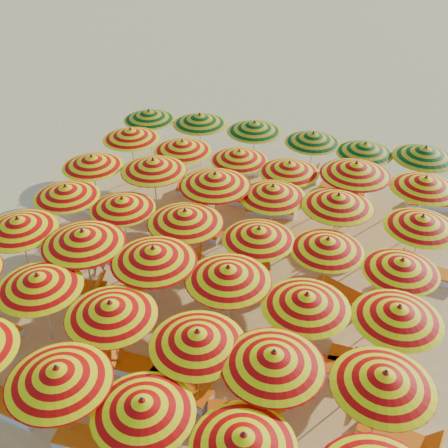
% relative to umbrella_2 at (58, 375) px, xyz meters
% --- Properties ---
extents(ground, '(120.00, 120.00, 0.00)m').
position_rel_umbrella_2_xyz_m(ground, '(0.99, 6.31, -2.07)').
color(ground, '#ECCB68').
rests_on(ground, ground).
extents(umbrella_2, '(2.77, 2.77, 2.35)m').
position_rel_umbrella_2_xyz_m(umbrella_2, '(0.00, 0.00, 0.00)').
color(umbrella_2, silver).
rests_on(umbrella_2, ground).
extents(umbrella_3, '(2.36, 2.36, 2.20)m').
position_rel_umbrella_2_xyz_m(umbrella_3, '(1.90, 0.01, -0.13)').
color(umbrella_3, silver).
rests_on(umbrella_3, ground).
extents(umbrella_4, '(2.11, 2.11, 2.16)m').
position_rel_umbrella_2_xyz_m(umbrella_4, '(3.96, 0.02, -0.16)').
color(umbrella_4, silver).
rests_on(umbrella_4, ground).
extents(umbrella_7, '(2.81, 2.81, 2.30)m').
position_rel_umbrella_2_xyz_m(umbrella_7, '(-2.17, 2.31, -0.05)').
color(umbrella_7, silver).
rests_on(umbrella_7, ground).
extents(umbrella_8, '(2.89, 2.89, 2.32)m').
position_rel_umbrella_2_xyz_m(umbrella_8, '(0.00, 2.07, -0.03)').
color(umbrella_8, silver).
rests_on(umbrella_8, ground).
extents(umbrella_9, '(2.22, 2.22, 2.31)m').
position_rel_umbrella_2_xyz_m(umbrella_9, '(2.23, 1.96, -0.03)').
color(umbrella_9, silver).
rests_on(umbrella_9, ground).
extents(umbrella_10, '(2.85, 2.85, 2.37)m').
position_rel_umbrella_2_xyz_m(umbrella_10, '(3.95, 1.94, 0.02)').
color(umbrella_10, silver).
rests_on(umbrella_10, ground).
extents(umbrella_11, '(2.62, 2.62, 2.31)m').
position_rel_umbrella_2_xyz_m(umbrella_11, '(6.17, 2.26, -0.04)').
color(umbrella_11, silver).
rests_on(umbrella_11, ground).
extents(umbrella_12, '(2.76, 2.76, 2.31)m').
position_rel_umbrella_2_xyz_m(umbrella_12, '(-4.17, 4.15, -0.03)').
color(umbrella_12, silver).
rests_on(umbrella_12, ground).
extents(umbrella_13, '(2.80, 2.80, 2.42)m').
position_rel_umbrella_2_xyz_m(umbrella_13, '(-2.05, 4.15, 0.07)').
color(umbrella_13, silver).
rests_on(umbrella_13, ground).
extents(umbrella_14, '(2.61, 2.61, 2.41)m').
position_rel_umbrella_2_xyz_m(umbrella_14, '(0.05, 4.17, 0.05)').
color(umbrella_14, silver).
rests_on(umbrella_14, ground).
extents(umbrella_15, '(2.23, 2.23, 2.34)m').
position_rel_umbrella_2_xyz_m(umbrella_15, '(2.09, 4.21, -0.01)').
color(umbrella_15, silver).
rests_on(umbrella_15, ground).
extents(umbrella_16, '(2.82, 2.82, 2.27)m').
position_rel_umbrella_2_xyz_m(umbrella_16, '(4.14, 4.01, -0.07)').
color(umbrella_16, silver).
rests_on(umbrella_16, ground).
extents(umbrella_17, '(2.42, 2.42, 2.25)m').
position_rel_umbrella_2_xyz_m(umbrella_17, '(6.21, 4.37, -0.08)').
color(umbrella_17, silver).
rests_on(umbrella_17, ground).
extents(umbrella_18, '(2.60, 2.60, 2.18)m').
position_rel_umbrella_2_xyz_m(umbrella_18, '(-4.07, 6.30, -0.14)').
color(umbrella_18, silver).
rests_on(umbrella_18, ground).
extents(umbrella_19, '(2.17, 2.17, 2.12)m').
position_rel_umbrella_2_xyz_m(umbrella_19, '(-2.14, 6.38, -0.20)').
color(umbrella_19, silver).
rests_on(umbrella_19, ground).
extents(umbrella_20, '(2.29, 2.29, 2.35)m').
position_rel_umbrella_2_xyz_m(umbrella_20, '(0.06, 6.14, 0.00)').
color(umbrella_20, silver).
rests_on(umbrella_20, ground).
extents(umbrella_21, '(2.64, 2.64, 2.18)m').
position_rel_umbrella_2_xyz_m(umbrella_21, '(2.23, 6.28, -0.14)').
color(umbrella_21, silver).
rests_on(umbrella_21, ground).
extents(umbrella_22, '(2.24, 2.24, 2.16)m').
position_rel_umbrella_2_xyz_m(umbrella_22, '(4.11, 6.50, -0.16)').
color(umbrella_22, silver).
rests_on(umbrella_22, ground).
extents(umbrella_23, '(2.21, 2.21, 2.14)m').
position_rel_umbrella_2_xyz_m(umbrella_23, '(6.09, 6.31, -0.18)').
color(umbrella_23, silver).
rests_on(umbrella_23, ground).
extents(umbrella_24, '(2.39, 2.39, 2.20)m').
position_rel_umbrella_2_xyz_m(umbrella_24, '(-4.35, 8.26, -0.13)').
color(umbrella_24, silver).
rests_on(umbrella_24, ground).
extents(umbrella_25, '(2.64, 2.64, 2.35)m').
position_rel_umbrella_2_xyz_m(umbrella_25, '(-2.17, 8.54, -0.00)').
color(umbrella_25, silver).
rests_on(umbrella_25, ground).
extents(umbrella_26, '(2.95, 2.95, 2.44)m').
position_rel_umbrella_2_xyz_m(umbrella_26, '(0.13, 8.27, 0.08)').
color(umbrella_26, silver).
rests_on(umbrella_26, ground).
extents(umbrella_27, '(2.64, 2.64, 2.25)m').
position_rel_umbrella_2_xyz_m(umbrella_27, '(1.96, 8.51, -0.09)').
color(umbrella_27, silver).
rests_on(umbrella_27, ground).
extents(umbrella_28, '(2.27, 2.27, 2.32)m').
position_rel_umbrella_2_xyz_m(umbrella_28, '(3.96, 8.58, -0.02)').
color(umbrella_28, silver).
rests_on(umbrella_28, ground).
extents(umbrella_29, '(2.32, 2.32, 2.24)m').
position_rel_umbrella_2_xyz_m(umbrella_29, '(6.40, 8.42, -0.09)').
color(umbrella_29, silver).
rests_on(umbrella_29, ground).
extents(umbrella_30, '(2.66, 2.66, 2.23)m').
position_rel_umbrella_2_xyz_m(umbrella_30, '(-4.12, 10.54, -0.10)').
color(umbrella_30, silver).
rests_on(umbrella_30, ground).
extents(umbrella_31, '(2.37, 2.37, 2.20)m').
position_rel_umbrella_2_xyz_m(umbrella_31, '(-1.97, 10.41, -0.13)').
color(umbrella_31, silver).
rests_on(umbrella_31, ground).
extents(umbrella_32, '(2.20, 2.20, 2.13)m').
position_rel_umbrella_2_xyz_m(umbrella_32, '(0.13, 10.53, -0.19)').
color(umbrella_32, silver).
rests_on(umbrella_32, ground).
extents(umbrella_33, '(2.46, 2.46, 2.16)m').
position_rel_umbrella_2_xyz_m(umbrella_33, '(2.00, 10.30, -0.17)').
color(umbrella_33, silver).
rests_on(umbrella_33, ground).
extents(umbrella_34, '(2.33, 2.33, 2.44)m').
position_rel_umbrella_2_xyz_m(umbrella_34, '(4.14, 10.53, 0.08)').
color(umbrella_34, silver).
rests_on(umbrella_34, ground).
extents(umbrella_35, '(2.38, 2.38, 2.29)m').
position_rel_umbrella_2_xyz_m(umbrella_35, '(6.31, 10.64, -0.05)').
color(umbrella_35, silver).
rests_on(umbrella_35, ground).
extents(umbrella_36, '(2.10, 2.10, 2.16)m').
position_rel_umbrella_2_xyz_m(umbrella_36, '(-4.35, 12.45, -0.16)').
color(umbrella_36, silver).
rests_on(umbrella_36, ground).
extents(umbrella_37, '(2.75, 2.75, 2.25)m').
position_rel_umbrella_2_xyz_m(umbrella_37, '(-2.24, 12.63, -0.08)').
color(umbrella_37, silver).
rests_on(umbrella_37, ground).
extents(umbrella_38, '(2.65, 2.65, 2.23)m').
position_rel_umbrella_2_xyz_m(umbrella_38, '(-0.06, 12.77, -0.11)').
color(umbrella_38, silver).
rests_on(umbrella_38, ground).
extents(umbrella_39, '(2.64, 2.64, 2.18)m').
position_rel_umbrella_2_xyz_m(umbrella_39, '(2.22, 12.73, -0.15)').
color(umbrella_39, silver).
rests_on(umbrella_39, ground).
extents(umbrella_40, '(2.61, 2.61, 2.17)m').
position_rel_umbrella_2_xyz_m(umbrella_40, '(4.13, 12.60, -0.16)').
color(umbrella_40, silver).
rests_on(umbrella_40, ground).
extents(umbrella_41, '(2.61, 2.61, 2.31)m').
position_rel_umbrella_2_xyz_m(umbrella_41, '(6.14, 12.75, -0.03)').
color(umbrella_41, silver).
rests_on(umbrella_41, ground).
extents(lounger_1, '(1.77, 0.69, 0.69)m').
position_rel_umbrella_2_xyz_m(lounger_1, '(-1.86, 0.10, -1.91)').
color(lounger_1, white).
rests_on(lounger_1, ground).
extents(lounger_2, '(1.79, 0.79, 0.69)m').
position_rel_umbrella_2_xyz_m(lounger_2, '(0.60, -0.02, -1.91)').
color(lounger_2, white).
rests_on(lounger_2, ground).
extents(lounger_6, '(1.76, 0.68, 0.69)m').
position_rel_umbrella_2_xyz_m(lounger_6, '(0.50, 2.18, -1.91)').
color(lounger_6, white).
rests_on(lounger_6, ground).
extents(lounger_7, '(1.81, 0.90, 0.69)m').
position_rel_umbrella_2_xyz_m(lounger_7, '(1.72, 1.97, -1.91)').
color(lounger_7, white).
rests_on(lounger_7, ground).
extents(lounger_8, '(1.83, 1.10, 0.69)m').
position_rel_umbrella_2_xyz_m(lounger_8, '(3.45, 1.83, -1.91)').
color(lounger_8, white).
rests_on(lounger_8, ground).
extents(lounger_9, '(1.80, 0.82, 0.69)m').
position_rel_umbrella_2_xyz_m(lounger_9, '(6.77, 2.40, -1.91)').
color(lounger_9, white).
rests_on(lounger_9, ground).
extents(lounger_10, '(1.83, 1.04, 0.69)m').
position_rel_umbrella_2_xyz_m(lounger_10, '(-2.55, 4.15, -1.91)').
color(lounger_10, white).
rests_on(lounger_10, ground).
extents(lounger_11, '(1.81, 0.90, 0.69)m').
position_rel_umbrella_2_xyz_m(lounger_11, '(4.74, 3.84, -1.91)').
color(lounger_11, white).
rests_on(lounger_11, ground).
extents(lounger_12, '(1.75, 0.62, 0.69)m').
position_rel_umbrella_2_xyz_m(lounger_12, '(5.71, 4.33, -1.91)').
color(lounger_12, white).
rests_on(lounger_12, ground).
extents(lounger_13, '(1.83, 1.04, 0.69)m').
position_rel_umbrella_2_xyz_m(lounger_13, '(-0.45, 6.33, -1.91)').
color(lounger_13, white).
rests_on(lounger_13, ground).
extents(lounger_14, '(1.83, 1.16, 0.69)m').
position_rel_umbrella_2_xyz_m(lounger_14, '(1.72, 6.36, -1.91)').
color(lounger_14, white).
rests_on(lounger_14, ground).
extents(lounger_15, '(1.83, 1.15, 0.69)m').
position_rel_umbrella_2_xyz_m(lounger_15, '(4.70, 6.65, -1.91)').
color(lounger_15, white).
rests_on(lounger_15, ground).
extents(lounger_16, '(1.82, 1.02, 0.69)m').
position_rel_umbrella_2_xyz_m(lounger_16, '(-4.95, 8.22, -1.91)').
color(lounger_16, white).
rests_on(lounger_16, ground).
extents(lounger_17, '(1.80, 0.86, 0.69)m').
position_rel_umbrella_2_xyz_m(lounger_17, '(-0.46, 8.15, -1.91)').
color(lounger_17, white).
rests_on(lounger_17, ground).
extents(lounger_18, '(1.75, 0.63, 0.69)m').
position_rel_umbrella_2_xyz_m(lounger_18, '(6.90, 8.53, -1.91)').
color(lounger_18, white).
rests_on(lounger_18, ground).
extents(lounger_19, '(1.82, 0.97, 0.69)m').
position_rel_umbrella_2_xyz_m(lounger_19, '(-1.37, 10.55, -1.91)').
color(lounger_19, white).
rests_on(lounger_19, ground).
extents(lounger_20, '(1.75, 0.65, 0.69)m').
position_rel_umbrella_2_xyz_m(lounger_20, '(0.63, 10.46, -1.91)').
color(lounger_20, white).
rests_on(lounger_20, ground).
extents(lounger_21, '(1.82, 0.96, 0.69)m').
position_rel_umbrella_2_xyz_m(lounger_21, '(1.49, 10.16, -1.91)').
color(lounger_21, white).
rests_on(lounger_21, ground).
extents(lounger_22, '(1.83, 1.10, 0.69)m').
position_rel_umbrella_2_xyz_m(lounger_22, '(-0.65, 12.53, -1.91)').
color(lounger_22, white).
rests_on(lounger_22, ground).
extents(lounger_23, '(1.75, 0.63, 0.69)m').
position_rel_umbrella_2_xyz_m(lounger_23, '(1.71, 12.96, -1.91)').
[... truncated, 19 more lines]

